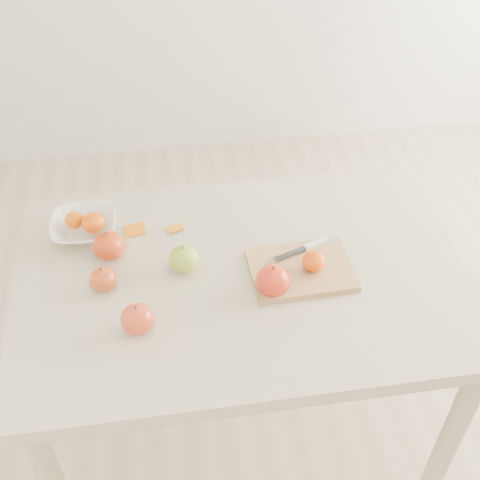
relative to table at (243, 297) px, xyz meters
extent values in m
plane|color=#C6B293|center=(0.00, 0.00, -0.65)|extent=(3.50, 3.50, 0.00)
cube|color=#C6B695|center=(0.00, 0.00, 0.08)|extent=(1.20, 0.80, 0.04)
cylinder|color=#BCAA8E|center=(-0.54, 0.34, -0.30)|extent=(0.06, 0.06, 0.71)
cylinder|color=#BCAA8E|center=(0.54, 0.34, -0.30)|extent=(0.06, 0.06, 0.71)
cylinder|color=#BCAA8E|center=(0.54, -0.34, -0.30)|extent=(0.06, 0.06, 0.71)
cube|color=tan|center=(0.15, -0.02, 0.11)|extent=(0.28, 0.21, 0.02)
ellipsoid|color=#D14B07|center=(0.18, -0.03, 0.14)|extent=(0.06, 0.06, 0.05)
imported|color=white|center=(-0.42, 0.22, 0.12)|extent=(0.19, 0.19, 0.05)
ellipsoid|color=#D55007|center=(-0.45, 0.23, 0.14)|extent=(0.05, 0.05, 0.05)
ellipsoid|color=#D74507|center=(-0.39, 0.21, 0.15)|extent=(0.07, 0.07, 0.06)
cube|color=orange|center=(-0.28, 0.21, 0.10)|extent=(0.07, 0.05, 0.01)
cube|color=orange|center=(-0.17, 0.20, 0.10)|extent=(0.05, 0.05, 0.01)
cube|color=white|center=(0.21, 0.05, 0.12)|extent=(0.08, 0.04, 0.01)
cube|color=#383C40|center=(0.13, 0.02, 0.12)|extent=(0.09, 0.05, 0.00)
ellipsoid|color=#5B9617|center=(-0.15, 0.04, 0.14)|extent=(0.08, 0.08, 0.07)
ellipsoid|color=#8F1501|center=(-0.36, 0.00, 0.13)|extent=(0.07, 0.07, 0.06)
ellipsoid|color=maroon|center=(-0.35, 0.11, 0.14)|extent=(0.09, 0.09, 0.08)
ellipsoid|color=#A20614|center=(0.06, -0.08, 0.14)|extent=(0.09, 0.09, 0.08)
ellipsoid|color=#A7291C|center=(-0.28, -0.15, 0.14)|extent=(0.08, 0.08, 0.07)
camera|label=1|loc=(-0.18, -1.11, 1.24)|focal=45.00mm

